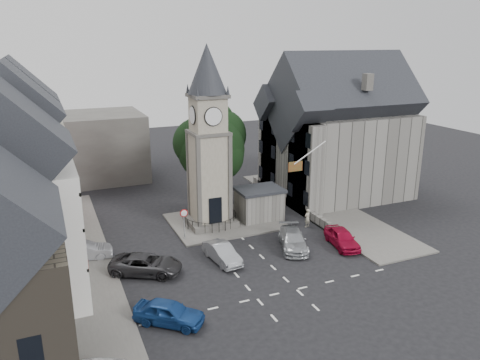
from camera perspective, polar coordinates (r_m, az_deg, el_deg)
name	(u,v)px	position (r m, az deg, el deg)	size (l,w,h in m)	color
ground	(244,260)	(37.01, 0.54, -9.74)	(120.00, 120.00, 0.00)	black
pavement_west	(70,256)	(39.89, -20.03, -8.67)	(6.00, 30.00, 0.14)	#595651
pavement_east	(320,207)	(48.79, 9.75, -3.21)	(6.00, 26.00, 0.14)	#595651
central_island	(225,221)	(44.26, -1.83, -5.06)	(10.00, 8.00, 0.16)	#595651
road_markings	(277,294)	(32.65, 4.52, -13.66)	(20.00, 8.00, 0.01)	silver
clock_tower	(208,139)	(41.44, -3.87, 5.02)	(4.86, 4.86, 16.25)	#4C4944
stone_shelter	(259,204)	(44.54, 2.35, -2.90)	(4.30, 3.30, 3.08)	#5F5D58
town_tree	(211,139)	(46.95, -3.57, 4.98)	(7.20, 7.20, 10.80)	black
warning_sign_post	(184,218)	(39.90, -6.83, -4.66)	(0.70, 0.19, 2.85)	black
terrace_pink	(20,153)	(47.45, -25.22, 3.05)	(8.10, 7.60, 12.80)	pink
terrace_cream	(18,175)	(39.67, -25.46, 0.60)	(8.10, 7.60, 12.80)	beige
terrace_tudor	(15,214)	(32.12, -25.73, -3.71)	(8.10, 7.60, 12.00)	silver
backdrop_west	(58,150)	(59.69, -21.33, 3.47)	(20.00, 10.00, 8.00)	#4C4944
east_building	(336,139)	(51.47, 11.67, 4.90)	(14.40, 11.40, 12.60)	#5F5D58
east_boundary_wall	(287,201)	(48.91, 5.74, -2.52)	(0.40, 16.00, 0.90)	#5F5D58
flagpole	(310,153)	(41.52, 8.51, 3.32)	(3.68, 0.10, 2.74)	white
car_west_blue	(169,313)	(29.55, -8.65, -15.69)	(1.74, 4.33, 1.48)	navy
car_west_silver	(83,251)	(38.76, -18.55, -8.22)	(1.52, 4.36, 1.44)	#96979D
car_west_grey	(146,264)	(35.42, -11.38, -10.05)	(2.42, 5.25, 1.46)	#2D2D2F
car_island_silver	(222,253)	(36.55, -2.20, -8.89)	(1.48, 4.24, 1.40)	#989BA0
car_island_east	(293,240)	(38.99, 6.47, -7.26)	(2.01, 4.96, 1.44)	#A3A7AB
car_east_red	(342,238)	(39.96, 12.33, -6.90)	(1.76, 4.37, 1.49)	maroon
pedestrian	(307,218)	(43.29, 8.20, -4.61)	(0.64, 0.42, 1.75)	#A39C87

